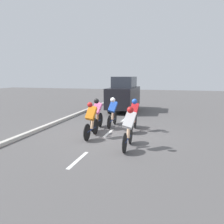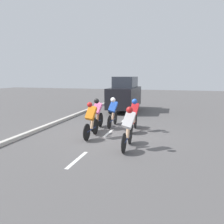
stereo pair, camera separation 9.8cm
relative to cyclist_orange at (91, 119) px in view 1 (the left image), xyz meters
The scene contains 11 objects.
ground_plane 1.27m from the cyclist_orange, 116.50° to the right, with size 60.00×60.00×0.00m, color #565454.
lane_stripe_near 2.46m from the cyclist_orange, 101.00° to the left, with size 0.12×1.40×0.01m, color white.
lane_stripe_mid 1.27m from the cyclist_orange, 116.19° to the right, with size 0.12×1.40×0.01m, color white.
lane_stripe_far 4.20m from the cyclist_orange, 96.20° to the right, with size 0.12×1.40×0.01m, color white.
curb 2.98m from the cyclist_orange, 18.22° to the right, with size 0.20×24.13×0.14m, color beige.
cyclist_orange is the anchor object (origin of this frame).
cyclist_white 1.94m from the cyclist_orange, 151.98° to the left, with size 0.45×1.67×1.51m.
cyclist_red 2.14m from the cyclist_orange, 132.70° to the right, with size 0.41×1.71×1.51m.
cyclist_pink 1.38m from the cyclist_orange, 79.84° to the right, with size 0.42×1.69×1.49m.
cyclist_blue 2.12m from the cyclist_orange, 98.25° to the right, with size 0.43×1.68×1.48m.
support_car 7.03m from the cyclist_orange, 88.11° to the right, with size 1.70×3.98×2.42m.
Camera 1 is at (-2.66, 8.90, 2.51)m, focal length 35.00 mm.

